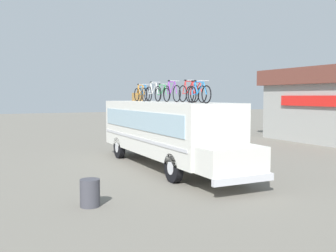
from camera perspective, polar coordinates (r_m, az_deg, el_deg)
name	(u,v)px	position (r m, az deg, el deg)	size (l,w,h in m)	color
ground_plane	(163,166)	(17.94, -0.80, -5.91)	(120.00, 120.00, 0.00)	slate
bus	(165,129)	(17.50, -0.48, -0.41)	(11.11, 2.52, 2.96)	silver
luggage_bag_1	(138,97)	(21.36, -4.52, 4.32)	(0.50, 0.50, 0.44)	olive
rooftop_bicycle_1	(143,94)	(20.69, -3.68, 4.79)	(1.75, 0.44, 0.93)	black
rooftop_bicycle_2	(140,94)	(19.63, -4.11, 4.77)	(1.72, 0.44, 0.90)	black
rooftop_bicycle_3	(153,93)	(18.70, -2.19, 4.89)	(1.83, 0.44, 0.98)	black
rooftop_bicycle_4	(162,94)	(17.81, -0.89, 4.76)	(1.63, 0.44, 0.86)	black
rooftop_bicycle_5	(172,93)	(17.02, 0.53, 4.93)	(1.73, 0.44, 0.98)	black
rooftop_bicycle_6	(188,93)	(16.19, 3.04, 4.93)	(1.75, 0.44, 0.96)	black
rooftop_bicycle_7	(196,93)	(15.25, 4.14, 4.86)	(1.64, 0.44, 0.89)	black
rooftop_bicycle_8	(199,93)	(14.20, 4.60, 4.84)	(1.68, 0.44, 0.86)	black
trash_bin	(90,193)	(11.62, -11.48, -9.69)	(0.58, 0.58, 0.81)	#3F3F47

